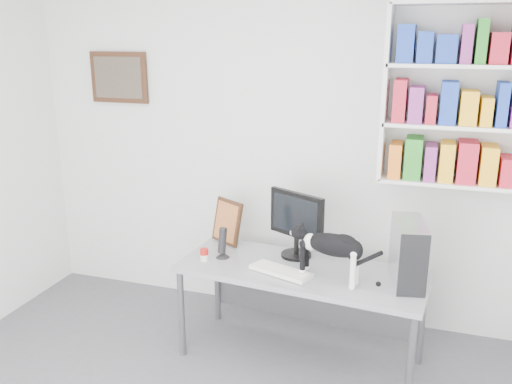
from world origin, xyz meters
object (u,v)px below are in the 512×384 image
at_px(soup_can, 204,255).
at_px(keyboard, 281,271).
at_px(leaning_print, 227,221).
at_px(bookshelf, 461,96).
at_px(monitor, 297,224).
at_px(cat, 331,257).
at_px(speaker, 222,242).
at_px(pc_tower, 408,253).
at_px(desk, 300,315).

bearing_deg(soup_can, keyboard, -3.86).
bearing_deg(soup_can, leaning_print, 85.27).
relative_size(bookshelf, monitor, 2.52).
height_order(soup_can, cat, cat).
xyz_separation_m(speaker, soup_can, (-0.10, -0.09, -0.07)).
height_order(monitor, pc_tower, monitor).
bearing_deg(bookshelf, keyboard, -146.77).
height_order(bookshelf, leaning_print, bookshelf).
height_order(desk, pc_tower, pc_tower).
relative_size(keyboard, speaker, 1.83).
distance_m(monitor, keyboard, 0.39).
height_order(pc_tower, speaker, pc_tower).
xyz_separation_m(desk, leaning_print, (-0.66, 0.31, 0.53)).
xyz_separation_m(keyboard, pc_tower, (0.81, 0.11, 0.19)).
bearing_deg(desk, bookshelf, 36.97).
height_order(pc_tower, soup_can, pc_tower).
distance_m(keyboard, pc_tower, 0.84).
bearing_deg(leaning_print, speaker, -46.23).
distance_m(pc_tower, leaning_print, 1.39).
bearing_deg(monitor, soup_can, -129.49).
xyz_separation_m(bookshelf, soup_can, (-1.63, -0.65, -1.10)).
xyz_separation_m(desk, pc_tower, (0.69, 0.00, 0.56)).
xyz_separation_m(pc_tower, soup_can, (-1.38, -0.07, -0.16)).
height_order(keyboard, speaker, speaker).
relative_size(desk, monitor, 3.43).
height_order(monitor, keyboard, monitor).
height_order(desk, speaker, speaker).
xyz_separation_m(bookshelf, desk, (-0.94, -0.58, -1.50)).
height_order(bookshelf, cat, bookshelf).
height_order(monitor, speaker, monitor).
bearing_deg(monitor, pc_tower, 11.41).
distance_m(pc_tower, cat, 0.49).
bearing_deg(speaker, cat, 6.75).
distance_m(keyboard, speaker, 0.50).
height_order(desk, monitor, monitor).
bearing_deg(pc_tower, speaker, 168.04).
height_order(keyboard, pc_tower, pc_tower).
relative_size(soup_can, cat, 0.16).
height_order(desk, soup_can, soup_can).
xyz_separation_m(pc_tower, speaker, (-1.28, 0.02, -0.09)).
bearing_deg(pc_tower, cat, -175.43).
bearing_deg(leaning_print, monitor, 19.14).
height_order(bookshelf, speaker, bookshelf).
height_order(monitor, cat, monitor).
relative_size(desk, keyboard, 3.98).
bearing_deg(leaning_print, soup_can, -64.99).
relative_size(monitor, leaning_print, 1.42).
distance_m(keyboard, soup_can, 0.58).
bearing_deg(pc_tower, keyboard, 176.71).
bearing_deg(soup_can, cat, -3.70).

